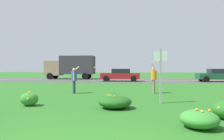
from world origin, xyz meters
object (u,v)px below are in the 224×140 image
Objects in this scene: frisbee_orange at (96,67)px; car_dark_green_leftmost at (218,75)px; car_red_center_left at (120,75)px; person_thrower_blue_shirt at (74,78)px; sign_post_near_path at (161,70)px; box_truck_tan at (71,66)px; person_catcher_orange_shirt at (154,77)px.

frisbee_orange is 17.25m from car_dark_green_leftmost.
frisbee_orange is 12.51m from car_red_center_left.
person_thrower_blue_shirt is 12.51m from car_red_center_left.
sign_post_near_path is 22.08m from box_truck_tan.
sign_post_near_path reaches higher than car_dark_green_leftmost.
person_catcher_orange_shirt is 0.42× the size of car_dark_green_leftmost.
car_dark_green_leftmost is (11.91, 12.45, -0.84)m from frisbee_orange.
person_catcher_orange_shirt is 12.14m from car_red_center_left.
person_thrower_blue_shirt is 0.25× the size of box_truck_tan.
box_truck_tan reaches higher than car_dark_green_leftmost.
sign_post_near_path is 1.46× the size of person_thrower_blue_shirt.
person_thrower_blue_shirt is at bearing -74.05° from box_truck_tan.
car_red_center_left is (-2.56, 11.87, -0.23)m from person_catcher_orange_shirt.
car_red_center_left is (2.28, 12.30, -0.18)m from person_thrower_blue_shirt.
person_thrower_blue_shirt reaches higher than car_red_center_left.
car_dark_green_leftmost is 0.67× the size of box_truck_tan.
person_catcher_orange_shirt is at bearing -59.33° from box_truck_tan.
sign_post_near_path is 5.82m from person_thrower_blue_shirt.
box_truck_tan is (-9.58, 16.16, 0.83)m from person_catcher_orange_shirt.
box_truck_tan is (-6.11, 16.74, 0.22)m from frisbee_orange.
car_dark_green_leftmost is at bearing 61.36° from sign_post_near_path.
car_red_center_left is (-11.00, 0.00, 0.00)m from car_dark_green_leftmost.
car_dark_green_leftmost is at bearing -13.40° from box_truck_tan.
sign_post_near_path is 17.84m from car_dark_green_leftmost.
car_dark_green_leftmost is (8.55, 15.65, -0.73)m from sign_post_near_path.
person_thrower_blue_shirt is at bearing 173.45° from frisbee_orange.
sign_post_near_path is 3.81m from person_catcher_orange_shirt.
person_catcher_orange_shirt reaches higher than car_dark_green_leftmost.
box_truck_tan is at bearing 166.60° from car_dark_green_leftmost.
box_truck_tan is (-7.02, 4.29, 1.06)m from car_red_center_left.
person_catcher_orange_shirt is 0.42× the size of car_red_center_left.
sign_post_near_path is at bearing -91.71° from person_catcher_orange_shirt.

